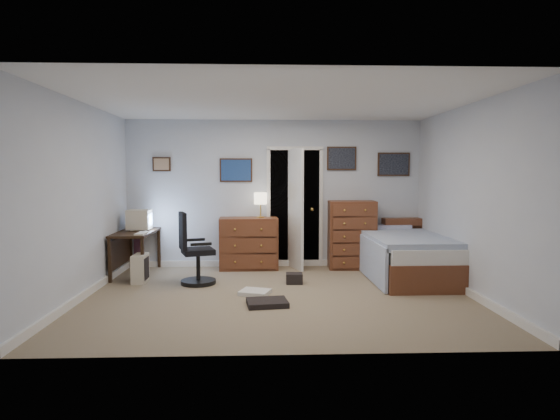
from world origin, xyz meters
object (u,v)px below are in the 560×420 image
(tall_dresser, at_px, (352,235))
(low_dresser, at_px, (249,243))
(office_chair, at_px, (194,256))
(bed, at_px, (405,255))
(computer_desk, at_px, (131,241))

(tall_dresser, bearing_deg, low_dresser, -178.26)
(office_chair, relative_size, low_dresser, 1.08)
(office_chair, relative_size, bed, 0.47)
(computer_desk, bearing_deg, bed, -4.97)
(tall_dresser, distance_m, bed, 1.01)
(computer_desk, height_order, tall_dresser, tall_dresser)
(computer_desk, distance_m, low_dresser, 1.89)
(computer_desk, xyz_separation_m, low_dresser, (1.85, 0.38, -0.10))
(office_chair, bearing_deg, low_dresser, 36.83)
(computer_desk, bearing_deg, office_chair, -33.15)
(low_dresser, relative_size, tall_dresser, 0.85)
(office_chair, xyz_separation_m, bed, (3.17, 0.36, -0.06))
(office_chair, xyz_separation_m, low_dresser, (0.75, 1.09, 0.03))
(computer_desk, distance_m, tall_dresser, 3.59)
(computer_desk, height_order, bed, bed)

